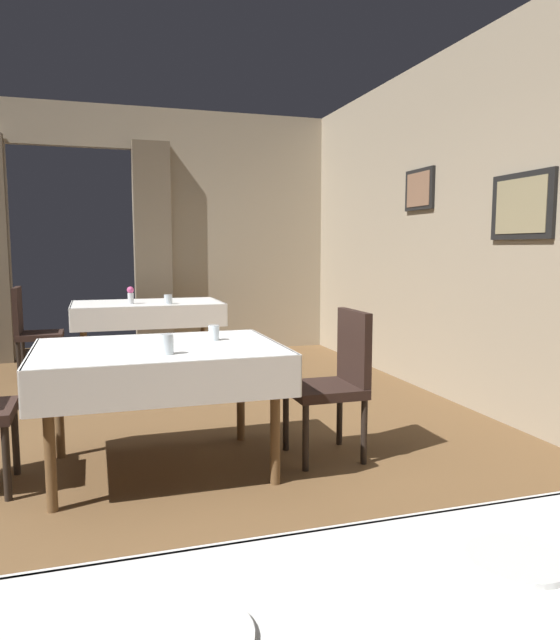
# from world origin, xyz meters

# --- Properties ---
(ground) EXTENTS (10.08, 10.08, 0.00)m
(ground) POSITION_xyz_m (0.00, 0.00, 0.00)
(ground) COLOR brown
(wall_right) EXTENTS (0.16, 8.40, 3.00)m
(wall_right) POSITION_xyz_m (3.20, -0.00, 1.50)
(wall_right) COLOR tan
(wall_right) RESTS_ON ground
(wall_back) EXTENTS (6.40, 0.27, 3.00)m
(wall_back) POSITION_xyz_m (0.00, 4.18, 1.52)
(wall_back) COLOR tan
(wall_back) RESTS_ON ground
(dining_table_mid) EXTENTS (1.41, 1.05, 0.75)m
(dining_table_mid) POSITION_xyz_m (0.56, 0.13, 0.67)
(dining_table_mid) COLOR brown
(dining_table_mid) RESTS_ON ground
(dining_table_far) EXTENTS (1.53, 0.92, 0.75)m
(dining_table_far) POSITION_xyz_m (0.74, 3.01, 0.67)
(dining_table_far) COLOR brown
(dining_table_far) RESTS_ON ground
(chair_mid_right) EXTENTS (0.44, 0.44, 0.93)m
(chair_mid_right) POSITION_xyz_m (1.65, 0.05, 0.52)
(chair_mid_right) COLOR black
(chair_mid_right) RESTS_ON ground
(chair_far_left) EXTENTS (0.44, 0.44, 0.93)m
(chair_far_left) POSITION_xyz_m (-0.41, 3.07, 0.52)
(chair_far_left) COLOR black
(chair_far_left) RESTS_ON ground
(plate_near_a) EXTENTS (0.21, 0.21, 0.01)m
(plate_near_a) POSITION_xyz_m (0.32, -2.54, 0.76)
(plate_near_a) COLOR white
(plate_near_a) RESTS_ON dining_table_near
(plate_near_b) EXTENTS (0.18, 0.18, 0.01)m
(plate_near_b) POSITION_xyz_m (0.94, -2.50, 0.76)
(plate_near_b) COLOR white
(plate_near_b) RESTS_ON dining_table_near
(glass_mid_a) EXTENTS (0.07, 0.07, 0.09)m
(glass_mid_a) POSITION_xyz_m (0.92, 0.25, 0.80)
(glass_mid_a) COLOR silver
(glass_mid_a) RESTS_ON dining_table_mid
(glass_mid_b) EXTENTS (0.07, 0.07, 0.11)m
(glass_mid_b) POSITION_xyz_m (0.58, -0.16, 0.81)
(glass_mid_b) COLOR silver
(glass_mid_b) RESTS_ON dining_table_mid
(flower_vase_far) EXTENTS (0.07, 0.07, 0.18)m
(flower_vase_far) POSITION_xyz_m (0.57, 2.87, 0.85)
(flower_vase_far) COLOR silver
(flower_vase_far) RESTS_ON dining_table_far
(glass_far_b) EXTENTS (0.08, 0.08, 0.10)m
(glass_far_b) POSITION_xyz_m (0.93, 2.73, 0.80)
(glass_far_b) COLOR silver
(glass_far_b) RESTS_ON dining_table_far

